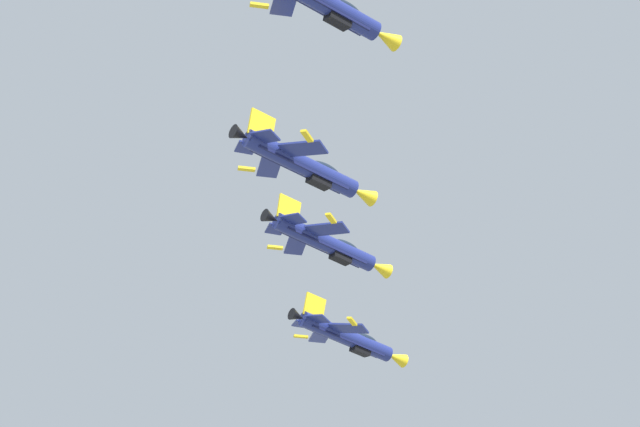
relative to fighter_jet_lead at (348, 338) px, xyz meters
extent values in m
cylinder|color=navy|center=(-0.27, -0.09, 0.00)|extent=(11.87, 5.67, 1.70)
cube|color=#141947|center=(-0.31, 0.03, -0.45)|extent=(9.99, 4.83, 0.78)
cone|color=yellow|center=(6.46, 2.33, 0.00)|extent=(2.79, 2.29, 1.56)
cone|color=black|center=(-6.62, -2.38, 0.00)|extent=(1.97, 1.82, 1.36)
ellipsoid|color=#192333|center=(2.28, 0.63, 0.61)|extent=(3.47, 2.37, 1.36)
cube|color=black|center=(1.69, 0.85, -0.78)|extent=(2.51, 1.96, 1.11)
cube|color=navy|center=(-2.74, 1.70, 0.64)|extent=(2.46, 4.32, 1.36)
cube|color=yellow|center=(-4.47, 3.22, 1.22)|extent=(1.67, 0.83, 0.39)
cube|color=navy|center=(-1.04, -3.01, -0.81)|extent=(4.31, 4.15, 1.36)
cube|color=yellow|center=(-1.40, -5.29, -1.39)|extent=(1.52, 1.59, 0.39)
cube|color=navy|center=(-5.56, -0.45, 0.42)|extent=(1.78, 2.22, 0.76)
cube|color=navy|center=(-4.57, -3.20, -0.43)|extent=(2.71, 2.74, 0.76)
cube|color=yellow|center=(-4.61, -2.19, 1.74)|extent=(2.76, 1.74, 2.55)
cylinder|color=navy|center=(-7.77, -15.41, 0.55)|extent=(11.87, 5.67, 1.70)
cube|color=#141947|center=(-7.80, -15.33, 0.09)|extent=(9.99, 4.82, 0.66)
cone|color=yellow|center=(-1.05, -12.99, 0.55)|extent=(2.79, 2.29, 1.56)
cone|color=black|center=(-14.12, -17.70, 0.55)|extent=(1.97, 1.82, 1.36)
ellipsoid|color=#192333|center=(-5.25, -14.63, 1.18)|extent=(3.45, 2.29, 1.28)
cube|color=black|center=(-5.79, -14.54, -0.24)|extent=(2.49, 1.91, 1.03)
cube|color=navy|center=(-10.26, -13.57, 0.95)|extent=(2.47, 4.39, 0.98)
cube|color=yellow|center=(-12.01, -12.01, 1.34)|extent=(1.66, 0.82, 0.34)
cube|color=navy|center=(-8.52, -18.39, -0.02)|extent=(4.36, 4.20, 0.98)
cube|color=yellow|center=(-8.87, -20.71, -0.41)|extent=(1.51, 1.58, 0.34)
cube|color=navy|center=(-13.08, -15.73, 0.83)|extent=(1.78, 2.25, 0.57)
cube|color=navy|center=(-12.06, -18.55, 0.27)|extent=(2.73, 2.77, 0.57)
cube|color=yellow|center=(-12.17, -17.36, 2.33)|extent=(2.68, 1.52, 2.59)
cylinder|color=navy|center=(-15.00, -30.65, -2.84)|extent=(11.87, 5.67, 1.70)
cube|color=#141947|center=(-15.03, -30.55, -3.29)|extent=(9.99, 4.83, 0.72)
cone|color=yellow|center=(-8.27, -28.23, -2.84)|extent=(2.79, 2.29, 1.56)
cone|color=black|center=(-21.35, -32.94, -2.84)|extent=(1.97, 1.82, 1.36)
ellipsoid|color=#192333|center=(-12.46, -29.89, -2.22)|extent=(3.46, 2.33, 1.32)
cube|color=black|center=(-13.03, -29.74, -3.62)|extent=(2.50, 1.93, 1.07)
cube|color=navy|center=(-17.48, -28.82, -2.32)|extent=(2.47, 4.36, 1.16)
cube|color=yellow|center=(-19.22, -27.28, -1.84)|extent=(1.67, 0.82, 0.36)
cube|color=navy|center=(-15.76, -33.60, -3.52)|extent=(4.34, 4.18, 1.16)
cube|color=yellow|center=(-16.11, -35.91, -4.00)|extent=(1.52, 1.59, 0.36)
cube|color=navy|center=(-20.30, -30.98, -2.49)|extent=(1.78, 2.24, 0.66)
cube|color=navy|center=(-19.29, -33.78, -3.19)|extent=(2.72, 2.76, 0.66)
cube|color=yellow|center=(-19.37, -32.67, -1.07)|extent=(2.71, 1.63, 2.58)
cylinder|color=navy|center=(-18.75, -47.44, 0.70)|extent=(11.87, 5.67, 1.70)
cube|color=#141947|center=(-18.79, -47.31, 0.25)|extent=(9.99, 4.83, 0.80)
cone|color=yellow|center=(-12.02, -45.01, 0.70)|extent=(2.79, 2.29, 1.56)
ellipsoid|color=#192333|center=(-16.20, -46.71, 1.31)|extent=(3.47, 2.37, 1.37)
cube|color=black|center=(-16.80, -46.49, -0.08)|extent=(2.51, 1.96, 1.12)
cube|color=navy|center=(-21.22, -45.64, 1.36)|extent=(2.46, 4.31, 1.39)
cube|color=yellow|center=(-22.95, -44.13, 1.96)|extent=(1.67, 0.83, 0.39)
camera|label=1|loc=(-44.86, -128.18, -85.69)|focal=81.63mm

